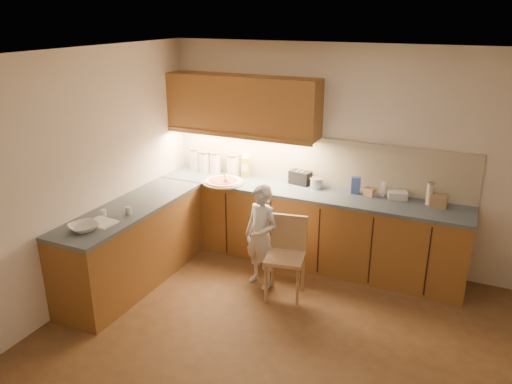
% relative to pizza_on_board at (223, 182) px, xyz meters
% --- Properties ---
extents(room, '(4.54, 4.50, 2.62)m').
position_rel_pizza_on_board_xyz_m(room, '(1.39, -1.51, 0.73)').
color(room, brown).
rests_on(room, ground).
extents(l_counter, '(3.77, 2.62, 0.92)m').
position_rel_pizza_on_board_xyz_m(l_counter, '(0.46, -0.26, -0.48)').
color(l_counter, '#8F5D29').
rests_on(l_counter, ground).
extents(backsplash, '(3.75, 0.02, 0.58)m').
position_rel_pizza_on_board_xyz_m(backsplash, '(1.01, 0.47, 0.27)').
color(backsplash, '#BBB191').
rests_on(backsplash, l_counter).
extents(upper_cabinets, '(1.95, 0.36, 0.73)m').
position_rel_pizza_on_board_xyz_m(upper_cabinets, '(0.11, 0.31, 0.91)').
color(upper_cabinets, '#8F5D29').
rests_on(upper_cabinets, ground).
extents(pizza_on_board, '(0.50, 0.50, 0.20)m').
position_rel_pizza_on_board_xyz_m(pizza_on_board, '(0.00, 0.00, 0.00)').
color(pizza_on_board, '#A48752').
rests_on(pizza_on_board, l_counter).
extents(child, '(0.50, 0.40, 1.18)m').
position_rel_pizza_on_board_xyz_m(child, '(0.77, -0.57, -0.35)').
color(child, silver).
rests_on(child, ground).
extents(wooden_chair, '(0.46, 0.46, 0.89)m').
position_rel_pizza_on_board_xyz_m(wooden_chair, '(1.10, -0.64, -0.43)').
color(wooden_chair, tan).
rests_on(wooden_chair, ground).
extents(mixing_bowl, '(0.37, 0.37, 0.07)m').
position_rel_pizza_on_board_xyz_m(mixing_bowl, '(-0.56, -1.80, 0.01)').
color(mixing_bowl, white).
rests_on(mixing_bowl, l_counter).
extents(canister_a, '(0.15, 0.15, 0.31)m').
position_rel_pizza_on_board_xyz_m(canister_a, '(-0.58, 0.32, 0.13)').
color(canister_a, silver).
rests_on(canister_a, l_counter).
extents(canister_b, '(0.16, 0.16, 0.28)m').
position_rel_pizza_on_board_xyz_m(canister_b, '(-0.45, 0.32, 0.12)').
color(canister_b, white).
rests_on(canister_b, l_counter).
extents(canister_c, '(0.15, 0.15, 0.28)m').
position_rel_pizza_on_board_xyz_m(canister_c, '(-0.30, 0.34, 0.12)').
color(canister_c, white).
rests_on(canister_c, l_counter).
extents(canister_d, '(0.17, 0.17, 0.28)m').
position_rel_pizza_on_board_xyz_m(canister_d, '(-0.05, 0.36, 0.12)').
color(canister_d, white).
rests_on(canister_d, l_counter).
extents(oil_jug, '(0.12, 0.10, 0.30)m').
position_rel_pizza_on_board_xyz_m(oil_jug, '(0.14, 0.35, 0.12)').
color(oil_jug, '#ADA422').
rests_on(oil_jug, l_counter).
extents(toaster, '(0.28, 0.19, 0.17)m').
position_rel_pizza_on_board_xyz_m(toaster, '(0.87, 0.38, 0.06)').
color(toaster, black).
rests_on(toaster, l_counter).
extents(steel_pot, '(0.17, 0.17, 0.13)m').
position_rel_pizza_on_board_xyz_m(steel_pot, '(1.10, 0.31, 0.04)').
color(steel_pot, '#A8A9AD').
rests_on(steel_pot, l_counter).
extents(blue_box, '(0.11, 0.08, 0.20)m').
position_rel_pizza_on_board_xyz_m(blue_box, '(1.57, 0.33, 0.08)').
color(blue_box, '#374FA7').
rests_on(blue_box, l_counter).
extents(card_box_a, '(0.15, 0.13, 0.09)m').
position_rel_pizza_on_board_xyz_m(card_box_a, '(1.73, 0.33, 0.02)').
color(card_box_a, tan).
rests_on(card_box_a, l_counter).
extents(white_bottle, '(0.06, 0.06, 0.16)m').
position_rel_pizza_on_board_xyz_m(white_bottle, '(1.87, 0.39, 0.06)').
color(white_bottle, white).
rests_on(white_bottle, l_counter).
extents(flat_pack, '(0.25, 0.20, 0.09)m').
position_rel_pizza_on_board_xyz_m(flat_pack, '(2.04, 0.36, 0.02)').
color(flat_pack, silver).
rests_on(flat_pack, l_counter).
extents(tall_jar, '(0.08, 0.08, 0.25)m').
position_rel_pizza_on_board_xyz_m(tall_jar, '(2.39, 0.32, 0.11)').
color(tall_jar, silver).
rests_on(tall_jar, l_counter).
extents(card_box_b, '(0.18, 0.14, 0.13)m').
position_rel_pizza_on_board_xyz_m(card_box_b, '(2.49, 0.29, 0.04)').
color(card_box_b, '#A58559').
rests_on(card_box_b, l_counter).
extents(dough_cloth, '(0.30, 0.24, 0.02)m').
position_rel_pizza_on_board_xyz_m(dough_cloth, '(-0.52, -1.60, -0.01)').
color(dough_cloth, white).
rests_on(dough_cloth, l_counter).
extents(spice_jar_a, '(0.06, 0.06, 0.07)m').
position_rel_pizza_on_board_xyz_m(spice_jar_a, '(-0.64, -1.43, 0.01)').
color(spice_jar_a, white).
rests_on(spice_jar_a, l_counter).
extents(spice_jar_b, '(0.08, 0.08, 0.08)m').
position_rel_pizza_on_board_xyz_m(spice_jar_b, '(-0.43, -1.29, 0.02)').
color(spice_jar_b, silver).
rests_on(spice_jar_b, l_counter).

